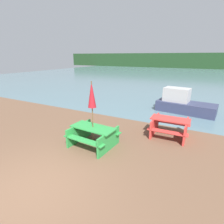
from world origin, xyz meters
TOP-DOWN VIEW (x-y plane):
  - ground_plane at (0.00, 0.00)m, footprint 60.00×60.00m
  - water at (0.00, 30.98)m, footprint 60.00×50.00m
  - far_treeline at (0.00, 50.98)m, footprint 80.00×1.60m
  - picnic_table_green at (0.09, 2.73)m, footprint 1.74×1.48m
  - picnic_table_red at (2.46, 4.88)m, footprint 1.56×1.41m
  - umbrella_crimson at (0.09, 2.73)m, footprint 0.29×0.29m
  - boat at (2.53, 8.71)m, footprint 3.40×1.72m

SIDE VIEW (x-z plane):
  - water at x=0.00m, z-range 0.00..0.00m
  - ground_plane at x=0.00m, z-range 0.00..0.00m
  - picnic_table_green at x=0.09m, z-range 0.08..0.83m
  - picnic_table_red at x=2.46m, z-range 0.07..0.85m
  - boat at x=2.53m, z-range -0.20..1.22m
  - umbrella_crimson at x=0.09m, z-range 0.72..3.14m
  - far_treeline at x=0.00m, z-range 0.00..4.00m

